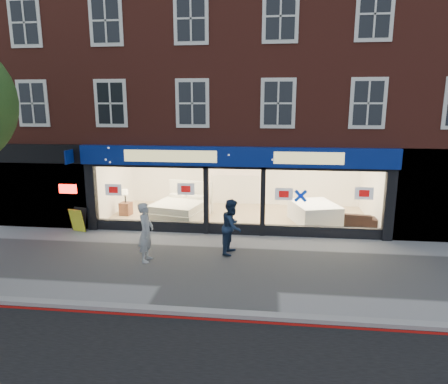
% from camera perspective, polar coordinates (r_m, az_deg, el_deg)
% --- Properties ---
extents(ground, '(120.00, 120.00, 0.00)m').
position_cam_1_polar(ground, '(12.24, 0.12, -10.51)').
color(ground, gray).
rests_on(ground, ground).
extents(kerb_line, '(60.00, 0.10, 0.01)m').
position_cam_1_polar(kerb_line, '(9.48, -2.12, -17.73)').
color(kerb_line, '#8C0A07').
rests_on(kerb_line, ground).
extents(kerb_stone, '(60.00, 0.25, 0.12)m').
position_cam_1_polar(kerb_stone, '(9.62, -1.93, -16.86)').
color(kerb_stone, gray).
rests_on(kerb_stone, ground).
extents(showroom_floor, '(11.00, 4.50, 0.10)m').
position_cam_1_polar(showroom_floor, '(17.16, 2.12, -3.55)').
color(showroom_floor, tan).
rests_on(showroom_floor, ground).
extents(building, '(19.00, 8.26, 10.30)m').
position_cam_1_polar(building, '(18.28, 2.69, 18.38)').
color(building, maroon).
rests_on(building, ground).
extents(display_bed, '(2.49, 2.80, 1.38)m').
position_cam_1_polar(display_bed, '(16.91, -6.21, -2.34)').
color(display_bed, white).
rests_on(display_bed, showroom_floor).
extents(bedside_table, '(0.50, 0.50, 0.55)m').
position_cam_1_polar(bedside_table, '(17.70, -13.83, -2.32)').
color(bedside_table, brown).
rests_on(bedside_table, showroom_floor).
extents(mattress_stack, '(2.10, 2.38, 0.79)m').
position_cam_1_polar(mattress_stack, '(16.49, 12.77, -2.91)').
color(mattress_stack, white).
rests_on(mattress_stack, showroom_floor).
extents(sofa, '(1.85, 0.99, 0.51)m').
position_cam_1_polar(sofa, '(16.55, 18.01, -3.67)').
color(sofa, black).
rests_on(sofa, showroom_floor).
extents(a_board, '(0.68, 0.53, 0.91)m').
position_cam_1_polar(a_board, '(16.25, -20.09, -3.74)').
color(a_board, gold).
rests_on(a_board, ground).
extents(pedestrian_grey, '(0.45, 0.68, 1.86)m').
position_cam_1_polar(pedestrian_grey, '(12.55, -11.10, -5.64)').
color(pedestrian_grey, '#A1A5A9').
rests_on(pedestrian_grey, ground).
extents(pedestrian_blue, '(0.83, 0.99, 1.80)m').
position_cam_1_polar(pedestrian_blue, '(12.95, 1.15, -4.95)').
color(pedestrian_blue, '#172742').
rests_on(pedestrian_blue, ground).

